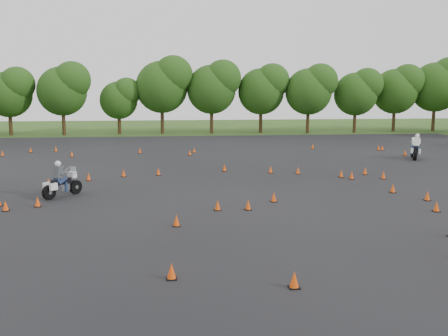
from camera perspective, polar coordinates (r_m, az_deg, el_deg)
The scene contains 6 objects.
ground at distance 23.26m, azimuth 1.16°, elevation -4.42°, with size 140.00×140.00×0.00m, color #2D5119.
asphalt_pad at distance 29.09m, azimuth -0.46°, elevation -1.73°, with size 62.00×62.00×0.00m, color black.
treeline at distance 57.37m, azimuth -1.28°, elevation 8.10°, with size 87.20×32.64×10.62m.
traffic_cones at distance 28.75m, azimuth 0.44°, elevation -1.40°, with size 36.01×33.12×0.45m.
rider_grey at distance 26.53m, azimuth -18.02°, elevation -1.15°, with size 2.41×0.74×1.86m, color #3E4145, non-canonical shape.
rider_white at distance 42.04m, azimuth 20.88°, elevation 2.34°, with size 2.61×0.80×2.02m, color white, non-canonical shape.
Camera 1 is at (-3.12, -22.43, 5.32)m, focal length 40.00 mm.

